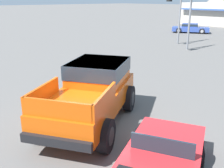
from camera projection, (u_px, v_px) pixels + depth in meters
name	position (u px, v px, depth m)	size (l,w,h in m)	color
ground_plane	(98.00, 121.00, 9.08)	(320.00, 320.00, 0.00)	#5B5956
orange_pickup_truck	(93.00, 89.00, 8.87)	(4.26, 5.27, 1.97)	#CC4C0C
parked_car_blue	(190.00, 28.00, 32.27)	(4.63, 3.68, 1.12)	#334C9E
traffic_light_crosswalk	(181.00, 6.00, 19.90)	(0.38, 3.39, 5.04)	slate
storefront_building	(221.00, 14.00, 41.57)	(10.53, 7.68, 3.42)	#BCB2A3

